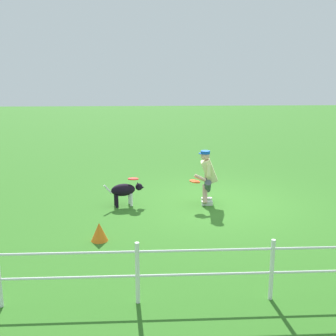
% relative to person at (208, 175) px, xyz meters
% --- Properties ---
extents(ground_plane, '(60.00, 60.00, 0.00)m').
position_rel_person_xyz_m(ground_plane, '(-0.26, 0.04, -0.70)').
color(ground_plane, '#316E21').
extents(person, '(0.61, 0.65, 1.29)m').
position_rel_person_xyz_m(person, '(0.00, 0.00, 0.00)').
color(person, silver).
rests_on(person, ground_plane).
extents(dog, '(0.97, 0.43, 0.55)m').
position_rel_person_xyz_m(dog, '(1.96, 0.05, -0.33)').
color(dog, black).
rests_on(dog, ground_plane).
extents(frisbee_flying, '(0.31, 0.31, 0.04)m').
position_rel_person_xyz_m(frisbee_flying, '(1.77, -0.03, -0.07)').
color(frisbee_flying, red).
extents(frisbee_held, '(0.33, 0.33, 0.06)m').
position_rel_person_xyz_m(frisbee_held, '(0.33, 0.21, -0.09)').
color(frisbee_held, '#F54F1A').
rests_on(frisbee_held, person).
extents(fence, '(14.83, 0.06, 0.89)m').
position_rel_person_xyz_m(fence, '(-0.26, 4.35, -0.18)').
color(fence, white).
rests_on(fence, ground_plane).
extents(training_cone, '(0.32, 0.32, 0.36)m').
position_rel_person_xyz_m(training_cone, '(2.35, 2.16, -0.52)').
color(training_cone, orange).
rests_on(training_cone, ground_plane).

